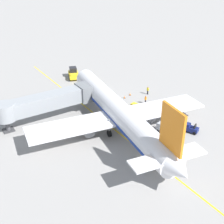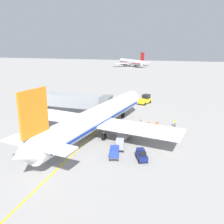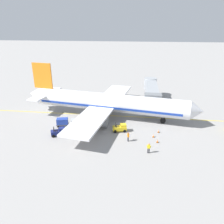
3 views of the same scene
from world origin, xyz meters
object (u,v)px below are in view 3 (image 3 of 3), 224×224
(baggage_cart_second_in_train, at_px, (62,122))
(safety_cone_nose_left, at_px, (159,131))
(baggage_tug_trailing, at_px, (59,132))
(parked_airliner, at_px, (107,103))
(ground_crew_loader, at_px, (149,148))
(safety_cone_nose_right, at_px, (154,136))
(baggage_cart_front, at_px, (77,122))
(baggage_tug_lead, at_px, (120,128))
(jet_bridge, at_px, (151,91))
(ground_crew_wing_walker, at_px, (128,136))
(safety_cone_wing_tip, at_px, (157,141))

(baggage_cart_second_in_train, xyz_separation_m, safety_cone_nose_left, (0.44, 18.18, -0.66))
(baggage_tug_trailing, relative_size, baggage_cart_second_in_train, 0.93)
(parked_airliner, relative_size, ground_crew_loader, 22.05)
(ground_crew_loader, relative_size, safety_cone_nose_right, 2.86)
(baggage_cart_front, bearing_deg, baggage_cart_second_in_train, -90.32)
(baggage_tug_lead, relative_size, baggage_cart_second_in_train, 0.91)
(baggage_cart_second_in_train, bearing_deg, baggage_cart_front, 89.68)
(baggage_cart_front, bearing_deg, jet_bridge, 134.87)
(ground_crew_wing_walker, height_order, ground_crew_loader, same)
(safety_cone_nose_left, bearing_deg, ground_crew_loader, -15.79)
(safety_cone_nose_right, distance_m, safety_cone_wing_tip, 1.89)
(safety_cone_nose_right, bearing_deg, ground_crew_loader, -11.15)
(safety_cone_wing_tip, bearing_deg, safety_cone_nose_left, 173.41)
(baggage_cart_front, height_order, ground_crew_wing_walker, ground_crew_wing_walker)
(jet_bridge, distance_m, baggage_tug_lead, 16.58)
(baggage_tug_trailing, xyz_separation_m, baggage_cart_front, (-3.74, 2.26, 0.24))
(baggage_cart_second_in_train, height_order, safety_cone_nose_right, baggage_cart_second_in_train)
(baggage_cart_front, bearing_deg, safety_cone_nose_left, 88.40)
(baggage_tug_trailing, bearing_deg, parked_airliner, 141.54)
(ground_crew_loader, bearing_deg, baggage_tug_lead, -143.35)
(baggage_cart_front, height_order, baggage_cart_second_in_train, same)
(baggage_cart_front, xyz_separation_m, safety_cone_nose_left, (0.43, 15.32, -0.66))
(ground_crew_wing_walker, bearing_deg, baggage_cart_front, -113.26)
(baggage_tug_lead, distance_m, safety_cone_nose_left, 7.02)
(jet_bridge, xyz_separation_m, safety_cone_wing_tip, (18.47, 0.50, -3.17))
(baggage_tug_lead, distance_m, ground_crew_loader, 8.35)
(baggage_tug_lead, bearing_deg, safety_cone_nose_left, 93.42)
(baggage_cart_second_in_train, bearing_deg, jet_bridge, 129.68)
(baggage_tug_lead, xyz_separation_m, ground_crew_loader, (6.70, 4.98, 0.24))
(parked_airliner, bearing_deg, safety_cone_nose_right, 49.46)
(safety_cone_nose_right, bearing_deg, baggage_tug_lead, -103.94)
(baggage_tug_lead, xyz_separation_m, ground_crew_wing_walker, (3.46, 1.68, 0.24))
(jet_bridge, xyz_separation_m, ground_crew_wing_walker, (18.63, -4.39, -2.51))
(baggage_tug_lead, height_order, safety_cone_nose_right, baggage_tug_lead)
(ground_crew_wing_walker, height_order, safety_cone_nose_left, ground_crew_wing_walker)
(baggage_tug_trailing, relative_size, safety_cone_wing_tip, 4.70)
(jet_bridge, xyz_separation_m, safety_cone_nose_left, (14.76, 0.93, -3.17))
(baggage_tug_trailing, relative_size, ground_crew_wing_walker, 1.64)
(parked_airliner, bearing_deg, baggage_cart_front, -42.66)
(jet_bridge, relative_size, baggage_cart_second_in_train, 5.68)
(baggage_cart_second_in_train, distance_m, ground_crew_loader, 17.85)
(ground_crew_loader, bearing_deg, safety_cone_nose_left, 164.21)
(baggage_cart_second_in_train, distance_m, ground_crew_wing_walker, 13.57)
(parked_airliner, xyz_separation_m, ground_crew_loader, (13.09, 8.20, -2.23))
(baggage_tug_lead, relative_size, ground_crew_wing_walker, 1.60)
(baggage_cart_front, distance_m, safety_cone_nose_right, 14.54)
(baggage_tug_lead, height_order, baggage_tug_trailing, same)
(jet_bridge, xyz_separation_m, baggage_tug_lead, (15.18, -6.07, -2.75))
(baggage_cart_front, distance_m, ground_crew_loader, 15.30)
(baggage_cart_second_in_train, bearing_deg, safety_cone_nose_left, 88.60)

